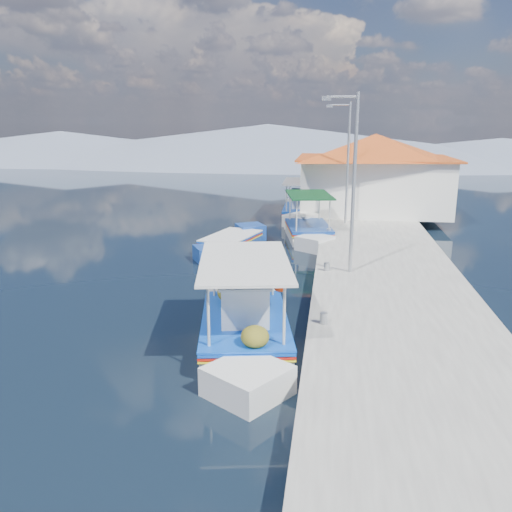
# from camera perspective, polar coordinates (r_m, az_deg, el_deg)

# --- Properties ---
(ground) EXTENTS (160.00, 160.00, 0.00)m
(ground) POSITION_cam_1_polar(r_m,az_deg,el_deg) (17.20, -5.25, -4.52)
(ground) COLOR black
(ground) RESTS_ON ground
(quay) EXTENTS (5.00, 44.00, 0.50)m
(quay) POSITION_cam_1_polar(r_m,az_deg,el_deg) (22.52, 13.20, 0.40)
(quay) COLOR #AFAEA4
(quay) RESTS_ON ground
(bollards) EXTENTS (0.20, 17.20, 0.30)m
(bollards) POSITION_cam_1_polar(r_m,az_deg,el_deg) (21.61, 7.86, 1.16)
(bollards) COLOR #A5A8AD
(bollards) RESTS_ON quay
(main_caique) EXTENTS (3.08, 7.36, 2.47)m
(main_caique) POSITION_cam_1_polar(r_m,az_deg,el_deg) (13.64, -1.10, -7.51)
(main_caique) COLOR silver
(main_caique) RESTS_ON ground
(caique_green_canopy) EXTENTS (2.71, 6.42, 2.44)m
(caique_green_canopy) POSITION_cam_1_polar(r_m,az_deg,el_deg) (25.69, 5.75, 2.70)
(caique_green_canopy) COLOR silver
(caique_green_canopy) RESTS_ON ground
(caique_blue_hull) EXTENTS (2.67, 5.55, 1.02)m
(caique_blue_hull) POSITION_cam_1_polar(r_m,az_deg,el_deg) (23.38, -2.73, 1.36)
(caique_blue_hull) COLOR navy
(caique_blue_hull) RESTS_ON ground
(caique_far) EXTENTS (2.22, 7.07, 2.48)m
(caique_far) POSITION_cam_1_polar(r_m,az_deg,el_deg) (30.91, 5.01, 4.90)
(caique_far) COLOR silver
(caique_far) RESTS_ON ground
(harbor_building) EXTENTS (10.49, 10.49, 4.40)m
(harbor_building) POSITION_cam_1_polar(r_m,az_deg,el_deg) (31.00, 12.74, 8.95)
(harbor_building) COLOR silver
(harbor_building) RESTS_ON quay
(lamp_post_near) EXTENTS (1.21, 0.14, 6.00)m
(lamp_post_near) POSITION_cam_1_polar(r_m,az_deg,el_deg) (17.88, 10.37, 8.70)
(lamp_post_near) COLOR #A5A8AD
(lamp_post_near) RESTS_ON quay
(lamp_post_far) EXTENTS (1.21, 0.14, 6.00)m
(lamp_post_far) POSITION_cam_1_polar(r_m,az_deg,el_deg) (26.85, 9.81, 10.59)
(lamp_post_far) COLOR #A5A8AD
(lamp_post_far) RESTS_ON quay
(mountain_ridge) EXTENTS (171.40, 96.00, 5.50)m
(mountain_ridge) POSITION_cam_1_polar(r_m,az_deg,el_deg) (71.92, 10.69, 11.44)
(mountain_ridge) COLOR slate
(mountain_ridge) RESTS_ON ground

